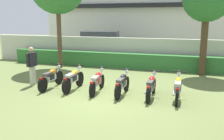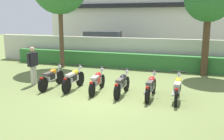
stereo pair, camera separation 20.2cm
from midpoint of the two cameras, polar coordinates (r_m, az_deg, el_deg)
ground at (r=9.28m, az=-2.81°, el=-6.71°), size 60.00×60.00×0.00m
building at (r=25.41m, az=11.03°, el=13.25°), size 21.23×6.50×7.47m
compound_wall at (r=15.47m, az=6.02°, el=3.91°), size 20.16×0.30×1.72m
hedge_row at (r=14.86m, az=5.43°, el=1.96°), size 16.13×0.70×0.88m
parked_car at (r=19.94m, az=-2.50°, el=5.90°), size 4.69×2.52×1.89m
motorcycle_in_row_0 at (r=11.02m, az=-13.95°, el=-1.68°), size 0.60×1.92×0.96m
motorcycle_in_row_1 at (r=10.56m, az=-9.17°, el=-2.00°), size 0.60×1.84×0.98m
motorcycle_in_row_2 at (r=10.14m, az=-3.90°, el=-2.55°), size 0.60×1.89×0.94m
motorcycle_in_row_3 at (r=9.72m, az=1.70°, el=-3.11°), size 0.60×1.81×0.96m
motorcycle_in_row_4 at (r=9.50m, az=8.12°, el=-3.58°), size 0.60×1.84×0.95m
motorcycle_in_row_5 at (r=9.44m, az=13.85°, el=-3.86°), size 0.60×1.93×0.97m
inspector_person at (r=11.67m, az=-17.91°, el=1.58°), size 0.23×0.68×1.68m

